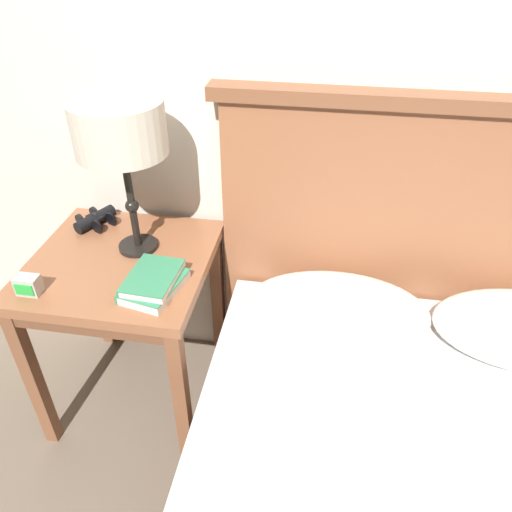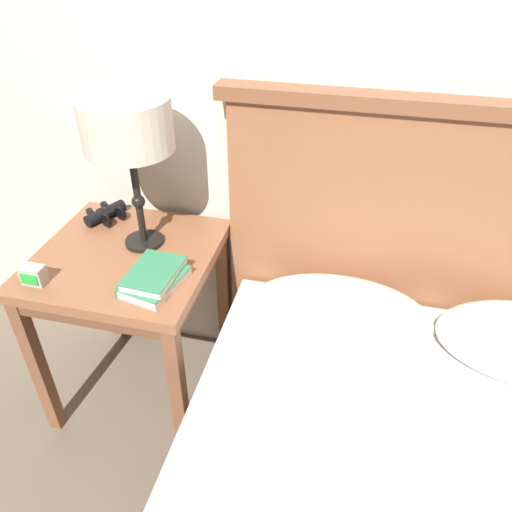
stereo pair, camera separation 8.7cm
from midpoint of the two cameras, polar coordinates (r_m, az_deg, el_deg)
name	(u,v)px [view 1 (the left image)]	position (r m, az deg, el deg)	size (l,w,h in m)	color
wall_back	(362,32)	(1.59, 10.38, 23.87)	(8.00, 0.06, 2.60)	beige
nightstand	(124,280)	(1.75, -16.28, -2.66)	(0.58, 0.58, 0.65)	brown
table_lamp	(120,132)	(1.55, -16.91, 13.36)	(0.27, 0.27, 0.50)	black
book_on_nightstand	(154,286)	(1.53, -13.22, -3.42)	(0.18, 0.22, 0.03)	silver
book_stacked_on_top	(152,278)	(1.52, -13.43, -2.45)	(0.15, 0.20, 0.02)	silver
binoculars_pair	(96,219)	(1.90, -19.13, 3.98)	(0.16, 0.16, 0.05)	black
alarm_clock	(28,285)	(1.64, -26.01, -3.06)	(0.07, 0.05, 0.06)	#B7B2A8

